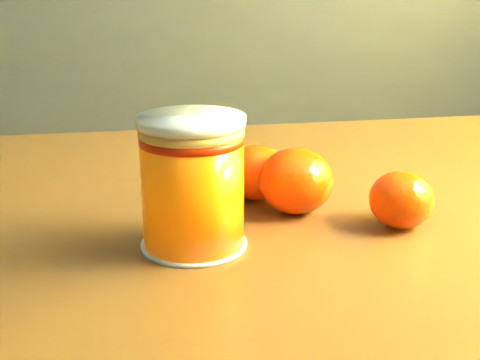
{
  "coord_description": "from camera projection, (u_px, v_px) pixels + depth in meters",
  "views": [
    {
      "loc": [
        0.84,
        -0.55,
        0.95
      ],
      "look_at": [
        0.84,
        -0.04,
        0.78
      ],
      "focal_mm": 50.0,
      "sensor_mm": 36.0,
      "label": 1
    }
  ],
  "objects": [
    {
      "name": "table",
      "position": [
        371.0,
        293.0,
        0.66
      ],
      "size": [
        1.07,
        0.83,
        0.73
      ],
      "rotation": [
        0.0,
        0.0,
        0.17
      ],
      "color": "brown",
      "rests_on": "ground"
    },
    {
      "name": "orange_extra",
      "position": [
        296.0,
        181.0,
        0.61
      ],
      "size": [
        0.09,
        0.09,
        0.06
      ],
      "primitive_type": "ellipsoid",
      "rotation": [
        0.0,
        0.0,
        -0.39
      ],
      "color": "#DE3804",
      "rests_on": "table"
    },
    {
      "name": "juice_glass",
      "position": [
        193.0,
        184.0,
        0.53
      ],
      "size": [
        0.08,
        0.08,
        0.11
      ],
      "rotation": [
        0.0,
        0.0,
        -0.07
      ],
      "color": "#FF6705",
      "rests_on": "table"
    },
    {
      "name": "orange_front",
      "position": [
        257.0,
        172.0,
        0.64
      ],
      "size": [
        0.06,
        0.06,
        0.05
      ],
      "primitive_type": "ellipsoid",
      "rotation": [
        0.0,
        0.0,
        0.03
      ],
      "color": "#DE3804",
      "rests_on": "table"
    },
    {
      "name": "orange_back",
      "position": [
        402.0,
        200.0,
        0.57
      ],
      "size": [
        0.07,
        0.07,
        0.05
      ],
      "primitive_type": "ellipsoid",
      "rotation": [
        0.0,
        0.0,
        0.21
      ],
      "color": "#DE3804",
      "rests_on": "table"
    }
  ]
}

